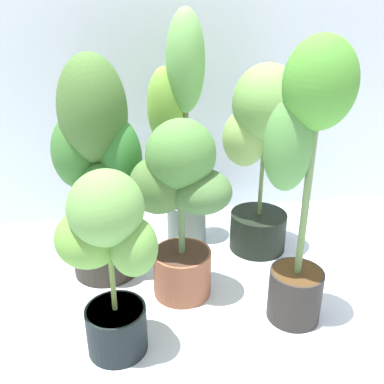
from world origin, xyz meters
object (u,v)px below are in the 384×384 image
potted_plant_front_left (108,250)px  potted_plant_back_right (264,145)px  potted_plant_front_right (304,167)px  potted_plant_back_center (180,122)px  potted_plant_back_left (97,161)px  potted_plant_center (180,200)px

potted_plant_front_left → potted_plant_back_right: (0.66, 0.54, 0.13)m
potted_plant_front_right → potted_plant_back_center: size_ratio=0.94×
potted_plant_front_right → potted_plant_front_left: bearing=-174.9°
potted_plant_back_left → potted_plant_front_left: size_ratio=1.42×
potted_plant_back_left → potted_plant_front_left: potted_plant_back_left is taller
potted_plant_back_left → potted_plant_center: size_ratio=1.28×
potted_plant_back_left → potted_plant_back_right: potted_plant_back_left is taller
potted_plant_front_right → potted_plant_back_center: potted_plant_back_center is taller
potted_plant_back_left → potted_plant_center: bearing=-34.4°
potted_plant_front_right → potted_plant_back_left: bearing=148.2°
potted_plant_back_center → potted_plant_back_right: bearing=-21.2°
potted_plant_back_center → potted_plant_back_right: size_ratio=1.24×
potted_plant_front_right → potted_plant_back_right: size_ratio=1.16×
potted_plant_back_left → potted_plant_center: potted_plant_back_left is taller
potted_plant_back_center → potted_plant_center: potted_plant_back_center is taller
potted_plant_front_right → potted_plant_back_center: (-0.31, 0.62, 0.00)m
potted_plant_back_center → potted_plant_center: size_ratio=1.49×
potted_plant_front_right → potted_plant_back_center: 0.69m
potted_plant_front_right → potted_plant_back_right: potted_plant_front_right is taller
potted_plant_front_left → potted_plant_center: bearing=45.6°
potted_plant_front_right → potted_plant_back_center: bearing=116.3°
potted_plant_center → potted_plant_front_right: bearing=-29.7°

